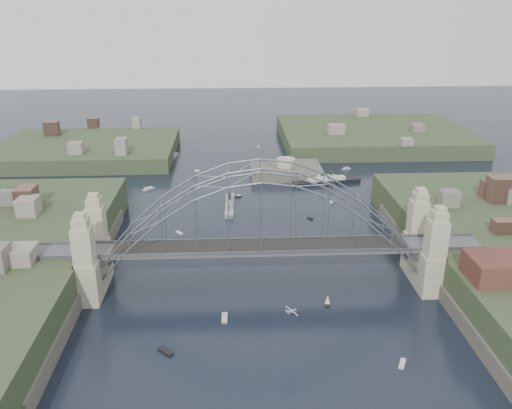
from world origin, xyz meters
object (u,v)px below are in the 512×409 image
object	(u,v)px
fort_island	(286,176)
ocean_liner	(326,181)
naval_cruiser_near	(230,205)
naval_cruiser_far	(168,159)
bridge	(261,227)

from	to	relation	value
fort_island	ocean_liner	xyz separation A→B (m)	(11.31, -9.25, 1.14)
fort_island	naval_cruiser_near	xyz separation A→B (m)	(-17.78, -27.42, 1.12)
fort_island	naval_cruiser_far	size ratio (longest dim) A/B	1.53
naval_cruiser_far	ocean_liner	distance (m)	56.80
ocean_liner	naval_cruiser_far	bearing A→B (deg)	151.42
naval_cruiser_near	naval_cruiser_far	size ratio (longest dim) A/B	1.16
fort_island	ocean_liner	bearing A→B (deg)	-39.28
bridge	naval_cruiser_near	xyz separation A→B (m)	(-5.78, 42.58, -11.54)
fort_island	ocean_liner	size ratio (longest dim) A/B	1.04
bridge	naval_cruiser_far	distance (m)	92.57
bridge	naval_cruiser_far	bearing A→B (deg)	106.81
naval_cruiser_far	ocean_liner	xyz separation A→B (m)	(49.88, -27.17, 0.04)
fort_island	ocean_liner	world-z (taller)	fort_island
bridge	fort_island	xyz separation A→B (m)	(12.00, 70.00, -12.66)
ocean_liner	bridge	bearing A→B (deg)	-110.99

